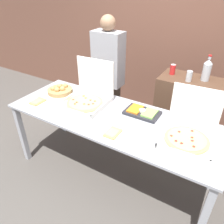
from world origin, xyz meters
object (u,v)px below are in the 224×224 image
object	(u,v)px
pizza_box_far_left	(189,132)
person_guest_plaid	(108,79)
veggie_tray	(142,112)
paper_plate_front_left	(38,102)
bread_basket	(60,90)
soda_can_colored	(173,69)
pizza_box_near_right	(88,96)
soda_can_silver	(189,76)
soda_bottle	(207,70)
paper_plate_front_right	(113,133)

from	to	relation	value
pizza_box_far_left	person_guest_plaid	world-z (taller)	person_guest_plaid
veggie_tray	person_guest_plaid	bearing A→B (deg)	145.92
pizza_box_far_left	person_guest_plaid	bearing A→B (deg)	147.90
person_guest_plaid	paper_plate_front_left	bearing A→B (deg)	65.53
bread_basket	soda_can_colored	bearing A→B (deg)	33.32
pizza_box_near_right	veggie_tray	size ratio (longest dim) A/B	1.40
pizza_box_far_left	bread_basket	xyz separation A→B (m)	(-1.64, 0.10, -0.04)
pizza_box_far_left	veggie_tray	bearing A→B (deg)	157.96
veggie_tray	pizza_box_far_left	bearing A→B (deg)	-17.76
soda_can_silver	soda_can_colored	size ratio (longest dim) A/B	1.00
pizza_box_far_left	paper_plate_front_left	bearing A→B (deg)	-176.16
soda_can_colored	soda_can_silver	bearing A→B (deg)	-25.85
pizza_box_near_right	bread_basket	world-z (taller)	pizza_box_near_right
soda_can_silver	paper_plate_front_left	bearing A→B (deg)	-145.28
bread_basket	person_guest_plaid	bearing A→B (deg)	56.74
soda_bottle	soda_can_silver	size ratio (longest dim) A/B	2.41
paper_plate_front_right	bread_basket	size ratio (longest dim) A/B	0.75
pizza_box_far_left	soda_bottle	size ratio (longest dim) A/B	1.65
veggie_tray	person_guest_plaid	world-z (taller)	person_guest_plaid
paper_plate_front_right	person_guest_plaid	bearing A→B (deg)	123.83
paper_plate_front_right	soda_can_silver	distance (m)	1.16
paper_plate_front_left	soda_can_colored	distance (m)	1.67
pizza_box_near_right	paper_plate_front_left	size ratio (longest dim) A/B	2.27
bread_basket	person_guest_plaid	size ratio (longest dim) A/B	0.18
pizza_box_far_left	soda_bottle	distance (m)	0.93
bread_basket	soda_bottle	xyz separation A→B (m)	(1.56, 0.79, 0.32)
soda_bottle	person_guest_plaid	size ratio (longest dim) A/B	0.17
pizza_box_far_left	veggie_tray	distance (m)	0.56
soda_can_colored	pizza_box_far_left	bearing A→B (deg)	-62.26
pizza_box_far_left	paper_plate_front_right	xyz separation A→B (m)	(-0.62, -0.30, -0.07)
veggie_tray	soda_can_silver	size ratio (longest dim) A/B	2.99
pizza_box_near_right	person_guest_plaid	world-z (taller)	person_guest_plaid
paper_plate_front_right	person_guest_plaid	xyz separation A→B (m)	(-0.65, 0.97, 0.04)
pizza_box_near_right	bread_basket	xyz separation A→B (m)	(-0.46, 0.03, -0.05)
pizza_box_near_right	person_guest_plaid	distance (m)	0.61
veggie_tray	soda_can_silver	xyz separation A→B (m)	(0.30, 0.59, 0.27)
soda_bottle	soda_can_colored	xyz separation A→B (m)	(-0.38, -0.01, -0.07)
veggie_tray	soda_bottle	bearing A→B (deg)	57.70
paper_plate_front_right	paper_plate_front_left	xyz separation A→B (m)	(-1.06, 0.06, 0.00)
pizza_box_far_left	veggie_tray	world-z (taller)	pizza_box_far_left
soda_bottle	pizza_box_near_right	bearing A→B (deg)	-143.29
bread_basket	paper_plate_front_left	bearing A→B (deg)	-96.76
soda_can_silver	paper_plate_front_right	bearing A→B (deg)	-109.90
pizza_box_near_right	paper_plate_front_right	world-z (taller)	pizza_box_near_right
bread_basket	soda_can_silver	world-z (taller)	soda_can_silver
soda_bottle	paper_plate_front_right	bearing A→B (deg)	-114.51
pizza_box_far_left	soda_can_silver	world-z (taller)	pizza_box_far_left
bread_basket	soda_can_silver	distance (m)	1.58
pizza_box_far_left	person_guest_plaid	size ratio (longest dim) A/B	0.29
pizza_box_far_left	soda_can_silver	xyz separation A→B (m)	(-0.23, 0.76, 0.21)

